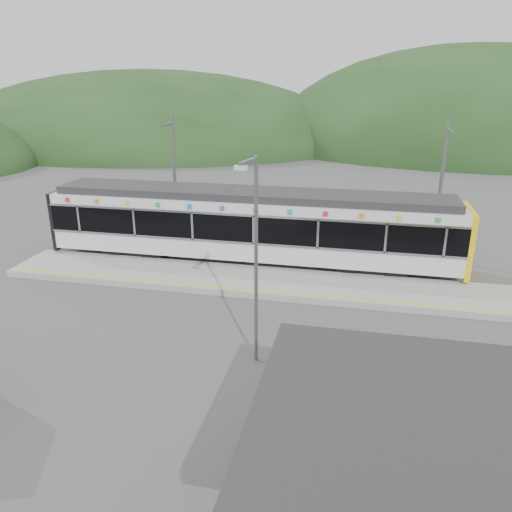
# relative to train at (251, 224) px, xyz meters

# --- Properties ---
(ground) EXTENTS (120.00, 120.00, 0.00)m
(ground) POSITION_rel_train_xyz_m (2.11, -6.00, -2.06)
(ground) COLOR #4C4C4F
(ground) RESTS_ON ground
(hills) EXTENTS (146.00, 149.00, 26.00)m
(hills) POSITION_rel_train_xyz_m (8.29, -0.71, -2.06)
(hills) COLOR #1E3D19
(hills) RESTS_ON ground
(platform) EXTENTS (26.00, 3.20, 0.30)m
(platform) POSITION_rel_train_xyz_m (2.11, -2.70, -1.91)
(platform) COLOR #9E9E99
(platform) RESTS_ON ground
(yellow_line) EXTENTS (26.00, 0.10, 0.01)m
(yellow_line) POSITION_rel_train_xyz_m (2.11, -4.00, -1.76)
(yellow_line) COLOR yellow
(yellow_line) RESTS_ON platform
(train) EXTENTS (20.44, 3.01, 3.74)m
(train) POSITION_rel_train_xyz_m (0.00, 0.00, 0.00)
(train) COLOR black
(train) RESTS_ON ground
(catenary_mast_west) EXTENTS (0.18, 1.80, 7.00)m
(catenary_mast_west) POSITION_rel_train_xyz_m (-4.89, 2.56, 1.58)
(catenary_mast_west) COLOR slate
(catenary_mast_west) RESTS_ON ground
(catenary_mast_east) EXTENTS (0.18, 1.80, 7.00)m
(catenary_mast_east) POSITION_rel_train_xyz_m (9.11, 2.56, 1.58)
(catenary_mast_east) COLOR slate
(catenary_mast_east) RESTS_ON ground
(station_shelter) EXTENTS (9.20, 6.20, 3.00)m
(station_shelter) POSITION_rel_train_xyz_m (8.10, -15.00, -0.51)
(station_shelter) COLOR olive
(station_shelter) RESTS_ON ground
(lamp_post) EXTENTS (0.38, 1.21, 6.82)m
(lamp_post) POSITION_rel_train_xyz_m (2.22, -9.13, 1.98)
(lamp_post) COLOR slate
(lamp_post) RESTS_ON ground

